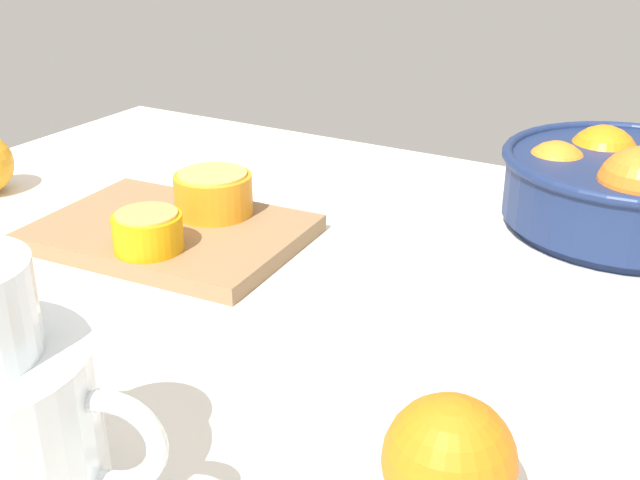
% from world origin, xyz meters
% --- Properties ---
extents(ground_plane, '(1.22, 0.93, 0.03)m').
position_xyz_m(ground_plane, '(0.00, 0.00, -0.01)').
color(ground_plane, silver).
extents(fruit_bowl, '(0.28, 0.28, 0.12)m').
position_xyz_m(fruit_bowl, '(0.22, 0.32, 0.05)').
color(fruit_bowl, navy).
rests_on(fruit_bowl, ground_plane).
extents(cutting_board, '(0.29, 0.21, 0.02)m').
position_xyz_m(cutting_board, '(-0.19, 0.05, 0.01)').
color(cutting_board, olive).
rests_on(cutting_board, ground_plane).
extents(orange_half_0, '(0.07, 0.07, 0.04)m').
position_xyz_m(orange_half_0, '(-0.17, -0.01, 0.04)').
color(orange_half_0, orange).
rests_on(orange_half_0, cutting_board).
extents(orange_half_1, '(0.09, 0.09, 0.05)m').
position_xyz_m(orange_half_1, '(-0.17, 0.10, 0.04)').
color(orange_half_1, orange).
rests_on(orange_half_1, cutting_board).
extents(loose_orange_1, '(0.08, 0.08, 0.08)m').
position_xyz_m(loose_orange_1, '(0.21, -0.19, 0.04)').
color(loose_orange_1, orange).
rests_on(loose_orange_1, ground_plane).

